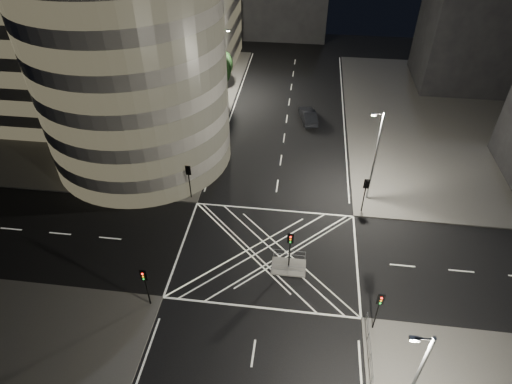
# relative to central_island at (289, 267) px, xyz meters

# --- Properties ---
(ground) EXTENTS (120.00, 120.00, 0.00)m
(ground) POSITION_rel_central_island_xyz_m (-2.00, 1.50, -0.07)
(ground) COLOR black
(ground) RESTS_ON ground
(sidewalk_far_left) EXTENTS (42.00, 42.00, 0.15)m
(sidewalk_far_left) POSITION_rel_central_island_xyz_m (-31.00, 28.50, 0.00)
(sidewalk_far_left) COLOR #565451
(sidewalk_far_left) RESTS_ON ground
(sidewalk_far_right) EXTENTS (42.00, 42.00, 0.15)m
(sidewalk_far_right) POSITION_rel_central_island_xyz_m (27.00, 28.50, 0.00)
(sidewalk_far_right) COLOR #565451
(sidewalk_far_right) RESTS_ON ground
(central_island) EXTENTS (3.00, 2.00, 0.15)m
(central_island) POSITION_rel_central_island_xyz_m (0.00, 0.00, 0.00)
(central_island) COLOR slate
(central_island) RESTS_ON ground
(office_tower_curved) EXTENTS (30.00, 29.00, 27.20)m
(office_tower_curved) POSITION_rel_central_island_xyz_m (-22.74, 20.24, 12.58)
(office_tower_curved) COLOR gray
(office_tower_curved) RESTS_ON sidewalk_far_left
(building_right_far) EXTENTS (14.00, 12.00, 15.00)m
(building_right_far) POSITION_rel_central_island_xyz_m (24.00, 41.50, 7.58)
(building_right_far) COLOR black
(building_right_far) RESTS_ON sidewalk_far_right
(tree_a) EXTENTS (5.04, 5.04, 7.20)m
(tree_a) POSITION_rel_central_island_xyz_m (-12.50, 10.50, 4.38)
(tree_a) COLOR black
(tree_a) RESTS_ON sidewalk_far_left
(tree_b) EXTENTS (4.59, 4.59, 7.23)m
(tree_b) POSITION_rel_central_island_xyz_m (-12.50, 16.50, 4.66)
(tree_b) COLOR black
(tree_b) RESTS_ON sidewalk_far_left
(tree_c) EXTENTS (3.99, 3.99, 6.82)m
(tree_c) POSITION_rel_central_island_xyz_m (-12.50, 22.50, 4.59)
(tree_c) COLOR black
(tree_c) RESTS_ON sidewalk_far_left
(tree_d) EXTENTS (5.27, 5.27, 8.64)m
(tree_d) POSITION_rel_central_island_xyz_m (-12.50, 28.50, 5.68)
(tree_d) COLOR black
(tree_d) RESTS_ON sidewalk_far_left
(tree_e) EXTENTS (3.62, 3.62, 5.93)m
(tree_e) POSITION_rel_central_island_xyz_m (-12.50, 34.50, 3.92)
(tree_e) COLOR black
(tree_e) RESTS_ON sidewalk_far_left
(traffic_signal_fl) EXTENTS (0.55, 0.22, 4.00)m
(traffic_signal_fl) POSITION_rel_central_island_xyz_m (-10.80, 8.30, 2.84)
(traffic_signal_fl) COLOR black
(traffic_signal_fl) RESTS_ON sidewalk_far_left
(traffic_signal_nl) EXTENTS (0.55, 0.22, 4.00)m
(traffic_signal_nl) POSITION_rel_central_island_xyz_m (-10.80, -5.30, 2.84)
(traffic_signal_nl) COLOR black
(traffic_signal_nl) RESTS_ON sidewalk_near_left
(traffic_signal_fr) EXTENTS (0.55, 0.22, 4.00)m
(traffic_signal_fr) POSITION_rel_central_island_xyz_m (6.80, 8.30, 2.84)
(traffic_signal_fr) COLOR black
(traffic_signal_fr) RESTS_ON sidewalk_far_right
(traffic_signal_nr) EXTENTS (0.55, 0.22, 4.00)m
(traffic_signal_nr) POSITION_rel_central_island_xyz_m (6.80, -5.30, 2.84)
(traffic_signal_nr) COLOR black
(traffic_signal_nr) RESTS_ON sidewalk_near_right
(traffic_signal_island) EXTENTS (0.55, 0.22, 4.00)m
(traffic_signal_island) POSITION_rel_central_island_xyz_m (0.00, 0.00, 2.84)
(traffic_signal_island) COLOR black
(traffic_signal_island) RESTS_ON central_island
(street_lamp_left_near) EXTENTS (1.25, 0.25, 10.00)m
(street_lamp_left_near) POSITION_rel_central_island_xyz_m (-11.44, 13.50, 5.47)
(street_lamp_left_near) COLOR slate
(street_lamp_left_near) RESTS_ON sidewalk_far_left
(street_lamp_left_far) EXTENTS (1.25, 0.25, 10.00)m
(street_lamp_left_far) POSITION_rel_central_island_xyz_m (-11.44, 31.50, 5.47)
(street_lamp_left_far) COLOR slate
(street_lamp_left_far) RESTS_ON sidewalk_far_left
(street_lamp_right_far) EXTENTS (1.25, 0.25, 10.00)m
(street_lamp_right_far) POSITION_rel_central_island_xyz_m (7.44, 10.50, 5.47)
(street_lamp_right_far) COLOR slate
(street_lamp_right_far) RESTS_ON sidewalk_far_right
(railing_island_south) EXTENTS (2.80, 0.06, 1.10)m
(railing_island_south) POSITION_rel_central_island_xyz_m (0.00, -0.90, 0.62)
(railing_island_south) COLOR slate
(railing_island_south) RESTS_ON central_island
(railing_island_north) EXTENTS (2.80, 0.06, 1.10)m
(railing_island_north) POSITION_rel_central_island_xyz_m (0.00, 0.90, 0.62)
(railing_island_north) COLOR slate
(railing_island_north) RESTS_ON central_island
(sedan) EXTENTS (2.85, 5.29, 1.65)m
(sedan) POSITION_rel_central_island_xyz_m (0.85, 26.21, 0.75)
(sedan) COLOR black
(sedan) RESTS_ON ground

